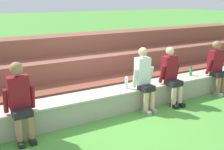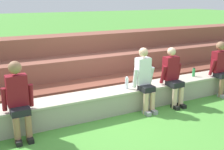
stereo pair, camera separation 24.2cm
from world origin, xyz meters
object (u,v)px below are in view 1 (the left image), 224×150
(water_bottle_center_gap, at_px, (126,83))
(water_bottle_near_left, at_px, (191,71))
(person_far_right, at_px, (217,66))
(person_left_of_center, at_px, (20,100))
(person_right_of_center, at_px, (171,75))
(person_center, at_px, (144,78))

(water_bottle_center_gap, distance_m, water_bottle_near_left, 1.98)
(person_far_right, bearing_deg, water_bottle_center_gap, 174.73)
(person_left_of_center, distance_m, person_right_of_center, 3.36)
(person_center, bearing_deg, person_right_of_center, -0.66)
(person_right_of_center, bearing_deg, water_bottle_center_gap, 167.26)
(water_bottle_near_left, bearing_deg, person_center, -169.90)
(person_far_right, distance_m, water_bottle_center_gap, 2.58)
(water_bottle_center_gap, height_order, water_bottle_near_left, water_bottle_center_gap)
(person_left_of_center, xyz_separation_m, water_bottle_near_left, (4.28, 0.32, -0.15))
(person_left_of_center, height_order, water_bottle_center_gap, person_left_of_center)
(person_far_right, bearing_deg, person_center, 179.86)
(person_center, relative_size, person_far_right, 1.02)
(person_right_of_center, xyz_separation_m, person_far_right, (1.50, 0.00, 0.03))
(person_left_of_center, bearing_deg, person_right_of_center, 0.26)
(person_right_of_center, height_order, water_bottle_near_left, person_right_of_center)
(water_bottle_center_gap, bearing_deg, water_bottle_near_left, 1.93)
(person_right_of_center, relative_size, person_far_right, 0.98)
(water_bottle_center_gap, xyz_separation_m, water_bottle_near_left, (1.98, 0.07, -0.02))
(person_center, relative_size, person_right_of_center, 1.04)
(person_far_right, height_order, water_bottle_near_left, person_far_right)
(person_center, xyz_separation_m, water_bottle_center_gap, (-0.31, 0.23, -0.12))
(person_right_of_center, height_order, water_bottle_center_gap, person_right_of_center)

